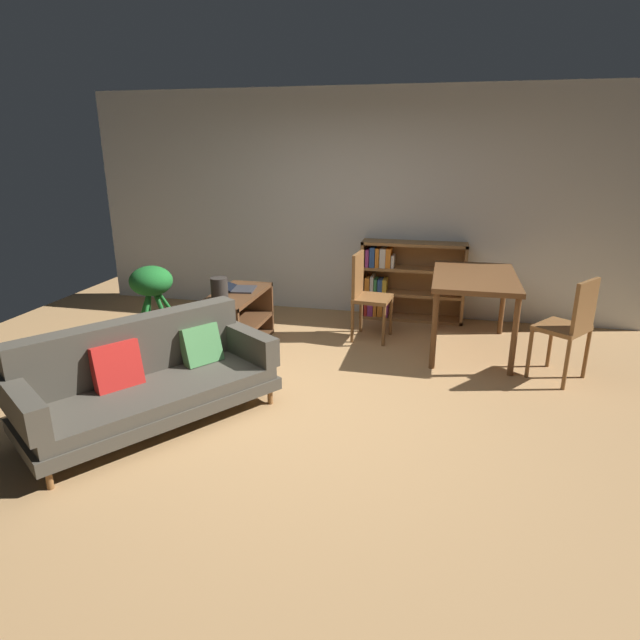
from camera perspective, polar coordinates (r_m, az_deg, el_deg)
ground_plane at (r=4.51m, az=-2.18°, el=-8.83°), size 8.16×8.16×0.00m
back_wall_panel at (r=6.70m, az=3.93°, el=12.18°), size 6.80×0.10×2.70m
fabric_couch at (r=4.32m, az=-18.01°, el=-5.85°), size 1.70×1.98×0.78m
media_console at (r=5.68m, az=-8.88°, el=-0.15°), size 0.47×1.06×0.59m
open_laptop at (r=5.72m, az=-8.87°, el=3.43°), size 0.46×0.35×0.08m
desk_speaker at (r=5.37m, az=-10.70°, el=3.32°), size 0.17×0.17×0.22m
potted_floor_plant at (r=5.85m, az=-17.44°, el=2.26°), size 0.44×0.56×0.87m
dining_table at (r=5.63m, az=16.16°, el=3.79°), size 0.82×1.29×0.80m
dining_chair_near at (r=5.22m, az=25.18°, el=-0.33°), size 0.56×0.57×0.96m
dining_chair_far at (r=5.83m, az=4.96°, el=3.04°), size 0.42×0.44×0.95m
bookshelf at (r=6.60m, az=9.01°, el=4.22°), size 1.24×0.30×0.96m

